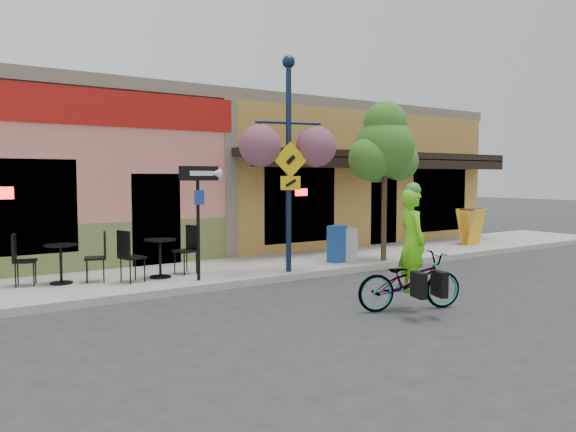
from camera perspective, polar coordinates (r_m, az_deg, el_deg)
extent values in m
plane|color=#2D2D30|center=(12.37, 6.08, -6.39)|extent=(90.00, 90.00, 0.00)
cube|color=#9E9B93|center=(13.91, 0.67, -4.89)|extent=(24.00, 3.00, 0.15)
cube|color=#A8A59E|center=(12.77, 4.46, -5.71)|extent=(24.00, 0.12, 0.15)
imported|color=maroon|center=(9.65, 12.25, -6.48)|extent=(1.95, 1.23, 0.97)
imported|color=#67E618|center=(9.63, 12.49, -4.08)|extent=(0.62, 0.75, 1.78)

